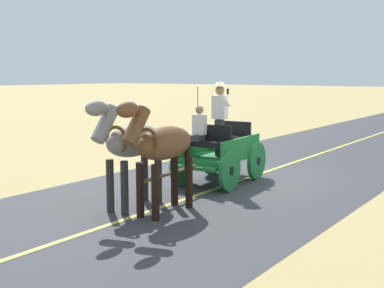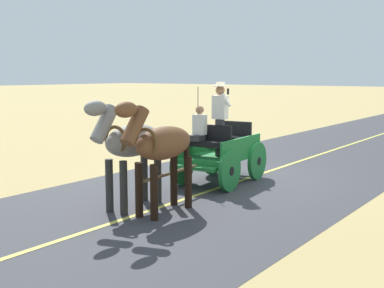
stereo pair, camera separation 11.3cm
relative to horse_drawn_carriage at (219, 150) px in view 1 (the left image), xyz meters
The scene contains 6 objects.
ground_plane 1.18m from the horse_drawn_carriage, 112.44° to the right, with size 200.00×200.00×0.00m, color tan.
road_surface 1.18m from the horse_drawn_carriage, 112.44° to the right, with size 6.53×160.00×0.01m, color #38383D.
road_centre_stripe 1.17m from the horse_drawn_carriage, 112.44° to the right, with size 0.12×160.00×0.00m, color #DBCC4C.
horse_drawn_carriage is the anchor object (origin of this frame).
horse_near_side 3.09m from the horse_drawn_carriage, 101.82° to the left, with size 0.61×2.13×2.21m.
horse_off_side 3.09m from the horse_drawn_carriage, 88.03° to the left, with size 0.66×2.13×2.21m.
Camera 1 is at (-6.28, 11.05, 2.68)m, focal length 46.71 mm.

